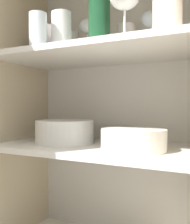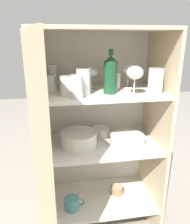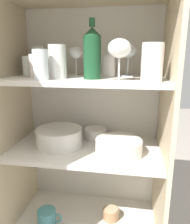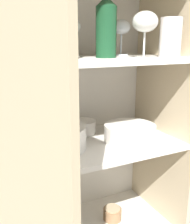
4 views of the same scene
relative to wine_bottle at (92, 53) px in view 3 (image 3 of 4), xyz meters
The scene contains 23 objects.
cupboard_back_panel 0.52m from the wine_bottle, 99.87° to the left, with size 0.76×0.02×1.34m, color silver.
cupboard_side_left 0.61m from the wine_bottle, behind, with size 0.02×0.43×1.34m, color #CCB793.
cupboard_side_right 0.55m from the wine_bottle, 10.39° to the left, with size 0.02×0.43×1.34m, color #CCB793.
shelf_board_lower 0.88m from the wine_bottle, 127.93° to the left, with size 0.72×0.40×0.02m, color silver.
shelf_board_middle 0.47m from the wine_bottle, 127.93° to the left, with size 0.72×0.40×0.02m, color silver.
shelf_board_upper 0.14m from the wine_bottle, 127.93° to the left, with size 0.72×0.40×0.02m, color silver.
tumbler_glass_0 0.25m from the wine_bottle, 14.47° to the right, with size 0.08×0.08×0.14m.
tumbler_glass_1 0.15m from the wine_bottle, behind, with size 0.08×0.08×0.14m.
tumbler_glass_2 0.35m from the wine_bottle, 163.61° to the left, with size 0.07×0.07×0.10m.
tumbler_glass_3 0.38m from the wine_bottle, 149.66° to the left, with size 0.06×0.06×0.14m.
tumbler_glass_4 0.24m from the wine_bottle, behind, with size 0.08×0.08×0.10m.
tumbler_glass_5 0.22m from the wine_bottle, 151.87° to the left, with size 0.08×0.08×0.10m.
tumbler_glass_6 0.14m from the wine_bottle, 61.72° to the left, with size 0.06×0.06×0.10m.
tumbler_glass_7 0.22m from the wine_bottle, 156.56° to the right, with size 0.06×0.06×0.12m.
wine_glass_0 0.13m from the wine_bottle, 135.03° to the left, with size 0.07×0.07×0.14m.
wine_glass_1 0.14m from the wine_bottle, 30.46° to the right, with size 0.09×0.09×0.16m.
wine_glass_2 0.20m from the wine_bottle, 43.01° to the left, with size 0.08×0.08×0.15m.
wine_bottle is the anchor object (origin of this frame).
plate_stack_white 0.45m from the wine_bottle, 161.99° to the left, with size 0.23×0.23×0.09m.
mixing_bowl_large 0.43m from the wine_bottle, ahead, with size 0.21×0.21×0.07m.
serving_bowl_small 0.46m from the wine_bottle, 94.90° to the left, with size 0.12×0.12×0.06m.
coffee_mug_primary 0.86m from the wine_bottle, behind, with size 0.13×0.09×0.08m.
storage_jar 0.85m from the wine_bottle, 42.73° to the left, with size 0.09×0.09×0.06m.
Camera 3 is at (0.21, -0.79, 1.10)m, focal length 35.00 mm.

